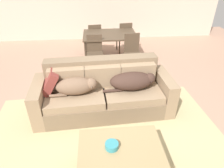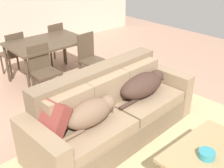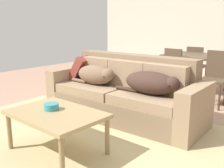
{
  "view_description": "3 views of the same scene",
  "coord_description": "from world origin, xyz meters",
  "views": [
    {
      "loc": [
        -0.25,
        -2.98,
        2.35
      ],
      "look_at": [
        0.02,
        -0.01,
        0.51
      ],
      "focal_mm": 32.1,
      "sensor_mm": 36.0,
      "label": 1
    },
    {
      "loc": [
        -2.14,
        -2.26,
        2.28
      ],
      "look_at": [
        -0.08,
        0.03,
        0.72
      ],
      "focal_mm": 43.68,
      "sensor_mm": 36.0,
      "label": 2
    },
    {
      "loc": [
        2.21,
        -3.04,
        1.39
      ],
      "look_at": [
        -0.2,
        -0.24,
        0.53
      ],
      "focal_mm": 43.16,
      "sensor_mm": 36.0,
      "label": 3
    }
  ],
  "objects": [
    {
      "name": "coffee_table",
      "position": [
        0.0,
        -1.38,
        0.41
      ],
      "size": [
        1.0,
        0.7,
        0.46
      ],
      "color": "tan",
      "rests_on": "ground"
    },
    {
      "name": "couch",
      "position": [
        -0.13,
        -0.03,
        0.35
      ],
      "size": [
        2.41,
        0.98,
        0.91
      ],
      "rotation": [
        0.0,
        0.0,
        0.05
      ],
      "color": "#776249",
      "rests_on": "ground"
    },
    {
      "name": "dining_chair_far_left",
      "position": [
        -0.24,
        2.67,
        0.48
      ],
      "size": [
        0.44,
        0.44,
        0.86
      ],
      "rotation": [
        0.0,
        0.0,
        3.24
      ],
      "color": "#4C3C2B",
      "rests_on": "ground"
    },
    {
      "name": "dining_chair_near_right",
      "position": [
        0.64,
        1.42,
        0.51
      ],
      "size": [
        0.43,
        0.43,
        0.92
      ],
      "rotation": [
        0.0,
        0.0,
        0.07
      ],
      "color": "#4C3C2B",
      "rests_on": "ground"
    },
    {
      "name": "dining_chair_far_right",
      "position": [
        0.62,
        2.65,
        0.5
      ],
      "size": [
        0.45,
        0.45,
        0.89
      ],
      "rotation": [
        0.0,
        0.0,
        3.27
      ],
      "color": "#4C3C2B",
      "rests_on": "ground"
    },
    {
      "name": "dog_on_left_cushion",
      "position": [
        -0.58,
        -0.17,
        0.61
      ],
      "size": [
        0.78,
        0.34,
        0.29
      ],
      "rotation": [
        0.0,
        0.0,
        0.05
      ],
      "color": "brown",
      "rests_on": "couch"
    },
    {
      "name": "dining_table",
      "position": [
        0.14,
        2.05,
        0.69
      ],
      "size": [
        1.36,
        0.95,
        0.76
      ],
      "color": "#4C3C2B",
      "rests_on": "ground"
    },
    {
      "name": "throw_pillow_by_left_arm",
      "position": [
        -1.03,
        -0.03,
        0.64
      ],
      "size": [
        0.38,
        0.45,
        0.42
      ],
      "primitive_type": "cube",
      "rotation": [
        0.0,
        0.55,
        0.14
      ],
      "color": "brown",
      "rests_on": "couch"
    },
    {
      "name": "dog_on_right_cushion",
      "position": [
        0.37,
        -0.09,
        0.61
      ],
      "size": [
        0.91,
        0.43,
        0.3
      ],
      "rotation": [
        0.0,
        0.0,
        0.05
      ],
      "color": "#3D2921",
      "rests_on": "couch"
    },
    {
      "name": "ground_plane",
      "position": [
        0.0,
        0.0,
        0.0
      ],
      "size": [
        10.0,
        10.0,
        0.0
      ],
      "primitive_type": "plane",
      "color": "tan"
    },
    {
      "name": "bowl_on_coffee_table",
      "position": [
        -0.1,
        -1.36,
        0.49
      ],
      "size": [
        0.16,
        0.16,
        0.07
      ],
      "primitive_type": "cylinder",
      "color": "teal",
      "rests_on": "coffee_table"
    },
    {
      "name": "dining_chair_near_left",
      "position": [
        -0.26,
        1.51,
        0.5
      ],
      "size": [
        0.4,
        0.4,
        0.89
      ],
      "rotation": [
        0.0,
        0.0,
        0.0
      ],
      "color": "#4C3C2B",
      "rests_on": "ground"
    }
  ]
}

